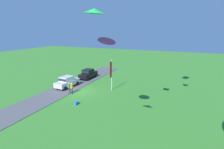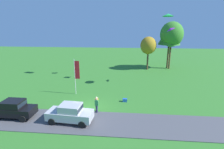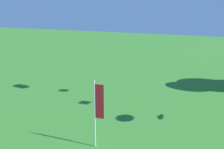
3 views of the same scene
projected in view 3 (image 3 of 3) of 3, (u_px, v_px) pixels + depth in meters
name	position (u px, v px, depth m)	size (l,w,h in m)	color
flag_banner	(98.00, 106.00, 21.50)	(0.71, 0.08, 4.96)	silver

